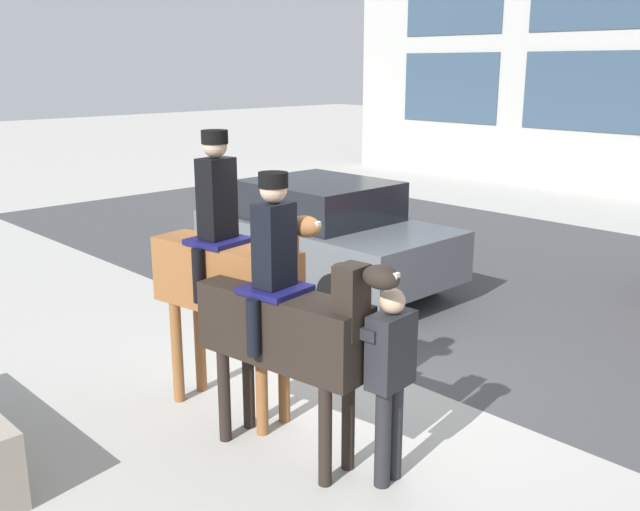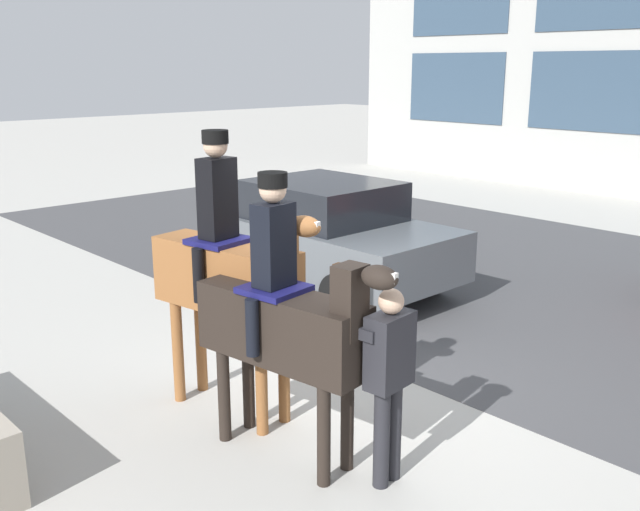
# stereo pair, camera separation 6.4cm
# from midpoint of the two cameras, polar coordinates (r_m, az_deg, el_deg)

# --- Properties ---
(ground_plane) EXTENTS (80.00, 80.00, 0.00)m
(ground_plane) POSITION_cam_midpoint_polar(r_m,az_deg,el_deg) (7.59, 2.84, -10.53)
(ground_plane) COLOR #B2AFA8
(road_surface) EXTENTS (23.76, 8.50, 0.01)m
(road_surface) POSITION_cam_midpoint_polar(r_m,az_deg,el_deg) (11.30, 19.64, -2.70)
(road_surface) COLOR #444447
(road_surface) RESTS_ON ground_plane
(mounted_horse_lead) EXTENTS (1.94, 0.68, 2.71)m
(mounted_horse_lead) POSITION_cam_midpoint_polar(r_m,az_deg,el_deg) (6.65, -7.65, -1.24)
(mounted_horse_lead) COLOR brown
(mounted_horse_lead) RESTS_ON ground_plane
(mounted_horse_companion) EXTENTS (1.99, 0.66, 2.45)m
(mounted_horse_companion) POSITION_cam_midpoint_polar(r_m,az_deg,el_deg) (5.89, -3.07, -5.15)
(mounted_horse_companion) COLOR black
(mounted_horse_companion) RESTS_ON ground_plane
(pedestrian_bystander) EXTENTS (0.82, 0.49, 1.64)m
(pedestrian_bystander) POSITION_cam_midpoint_polar(r_m,az_deg,el_deg) (5.64, 5.15, -9.19)
(pedestrian_bystander) COLOR #232328
(pedestrian_bystander) RESTS_ON ground_plane
(street_car_near_lane) EXTENTS (3.95, 2.03, 1.62)m
(street_car_near_lane) POSITION_cam_midpoint_polar(r_m,az_deg,el_deg) (10.62, 0.09, 1.73)
(street_car_near_lane) COLOR #51565B
(street_car_near_lane) RESTS_ON ground_plane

